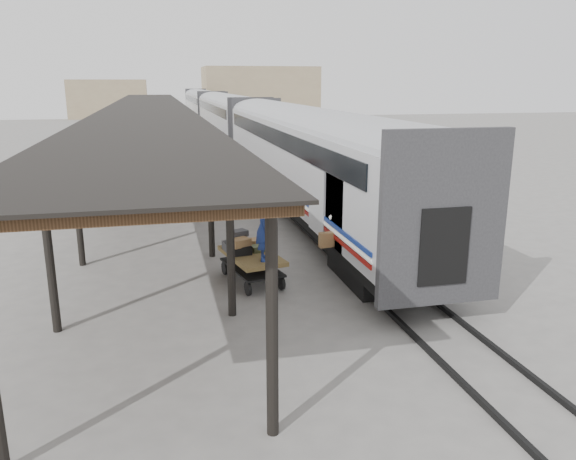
{
  "coord_description": "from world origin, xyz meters",
  "views": [
    {
      "loc": [
        -2.95,
        -14.96,
        5.63
      ],
      "look_at": [
        0.43,
        -0.5,
        1.7
      ],
      "focal_mm": 35.0,
      "sensor_mm": 36.0,
      "label": 1
    }
  ],
  "objects_px": {
    "pedestrian": "(153,187)",
    "baggage_cart": "(252,261)",
    "luggage_tug": "(180,179)",
    "porter": "(264,227)"
  },
  "relations": [
    {
      "from": "baggage_cart",
      "to": "porter",
      "type": "bearing_deg",
      "value": -81.38
    },
    {
      "from": "luggage_tug",
      "to": "pedestrian",
      "type": "xyz_separation_m",
      "value": [
        -1.42,
        -3.47,
        0.26
      ]
    },
    {
      "from": "luggage_tug",
      "to": "porter",
      "type": "distance_m",
      "value": 15.36
    },
    {
      "from": "luggage_tug",
      "to": "porter",
      "type": "relative_size",
      "value": 0.99
    },
    {
      "from": "luggage_tug",
      "to": "porter",
      "type": "height_order",
      "value": "porter"
    },
    {
      "from": "porter",
      "to": "baggage_cart",
      "type": "bearing_deg",
      "value": 31.15
    },
    {
      "from": "baggage_cart",
      "to": "porter",
      "type": "relative_size",
      "value": 1.38
    },
    {
      "from": "baggage_cart",
      "to": "pedestrian",
      "type": "relative_size",
      "value": 1.42
    },
    {
      "from": "baggage_cart",
      "to": "pedestrian",
      "type": "height_order",
      "value": "pedestrian"
    },
    {
      "from": "pedestrian",
      "to": "baggage_cart",
      "type": "bearing_deg",
      "value": 107.4
    }
  ]
}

